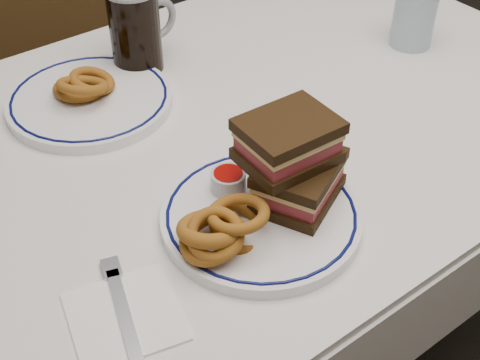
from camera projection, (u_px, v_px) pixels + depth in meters
dining_table at (249, 162)px, 1.20m from camera, size 1.27×0.87×0.75m
chair_far at (52, 74)px, 1.75m from camera, size 0.52×0.52×0.88m
main_plate at (261, 217)px, 0.93m from camera, size 0.28×0.28×0.02m
reuben_sandwich at (294, 161)px, 0.90m from camera, size 0.15×0.14×0.13m
onion_rings_main at (221, 229)px, 0.86m from camera, size 0.14×0.10×0.10m
ketchup_ramekin at (228, 180)px, 0.95m from camera, size 0.05×0.05×0.03m
beer_mug at (136, 28)px, 1.20m from camera, size 0.14×0.09×0.16m
water_glass at (415, 14)px, 1.28m from camera, size 0.08×0.08×0.13m
far_plate at (90, 100)px, 1.15m from camera, size 0.28×0.28×0.02m
onion_rings_far at (84, 85)px, 1.14m from camera, size 0.11×0.11×0.06m
napkin_fork at (124, 314)px, 0.81m from camera, size 0.16×0.17×0.01m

